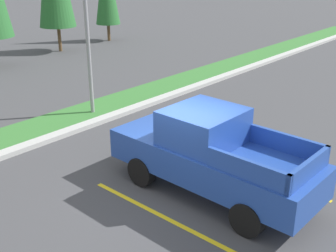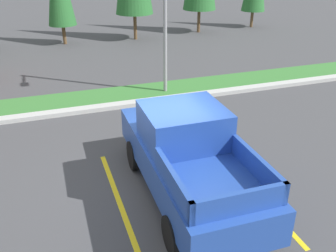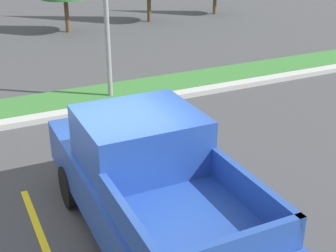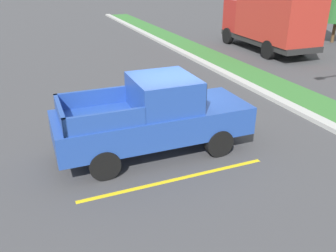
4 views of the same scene
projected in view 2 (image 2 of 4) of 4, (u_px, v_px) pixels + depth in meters
ground_plane at (157, 183)px, 9.23m from camera, size 120.00×120.00×0.00m
parking_line_near at (122, 209)px, 8.33m from camera, size 0.12×4.80×0.01m
parking_line_far at (245, 183)px, 9.24m from camera, size 0.12×4.80×0.01m
curb_strip at (115, 106)px, 13.45m from camera, size 56.00×0.40×0.15m
grass_median at (109, 96)px, 14.40m from camera, size 56.00×1.80×0.06m
pickup_truck_main at (187, 156)px, 8.38m from camera, size 2.03×5.26×2.10m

